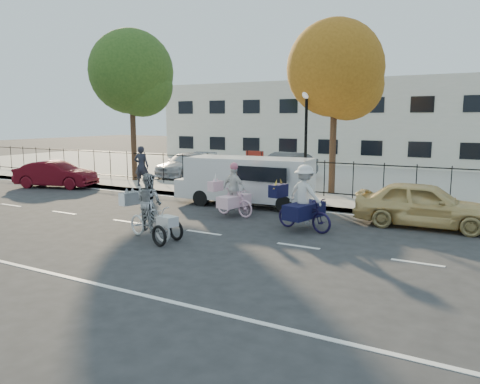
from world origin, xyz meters
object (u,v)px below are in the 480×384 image
Objects in this scene: lot_car_b at (244,169)px; zebra_trike at (150,214)px; white_van at (247,179)px; lamppost at (306,124)px; red_sedan at (56,174)px; gold_sedan at (424,204)px; lot_car_c at (284,166)px; pedestrian at (141,166)px; unicorn_bike at (233,196)px; lot_car_a at (186,165)px; bull_bike at (304,204)px.

zebra_trike is at bearing -95.95° from lot_car_b.
zebra_trike is 5.81m from white_van.
lamppost is 12.42m from red_sedan.
lot_car_c reaches higher than gold_sedan.
lot_car_c is at bearing -154.26° from pedestrian.
lot_car_c is at bearing 23.45° from unicorn_bike.
white_van is at bearing -81.27° from lot_car_b.
pedestrian is 0.44× the size of lot_car_a.
gold_sedan is 0.96× the size of lot_car_a.
zebra_trike is at bearing 145.82° from bull_bike.
zebra_trike reaches higher than lot_car_b.
unicorn_bike reaches higher than lot_car_a.
zebra_trike is 12.45m from lot_car_c.
bull_bike is at bearing -68.99° from lamppost.
lot_car_a is at bearing 64.76° from bull_bike.
lot_car_a is 4.08m from lot_car_b.
lamppost is 1.97× the size of bull_bike.
red_sedan is 16.92m from gold_sedan.
bull_bike is 13.31m from lot_car_a.
lot_car_b is 2.17m from lot_car_c.
white_van is 8.93m from lot_car_a.
unicorn_bike is 0.44× the size of lot_car_c.
bull_bike is at bearing -72.10° from lot_car_b.
zebra_trike reaches higher than lot_car_a.
lot_car_c is (-1.89, 8.55, 0.17)m from unicorn_bike.
lamppost is 1.04× the size of gold_sedan.
pedestrian is at bearing -84.81° from red_sedan.
bull_bike is (2.88, -0.76, 0.10)m from unicorn_bike.
pedestrian is at bearing -83.31° from lot_car_a.
zebra_trike is 0.52× the size of gold_sedan.
lot_car_c is (5.05, 5.29, -0.24)m from pedestrian.
gold_sedan is 10.60m from lot_car_c.
bull_bike is (1.94, -5.04, -2.32)m from lamppost.
lamppost reaches higher than white_van.
gold_sedan is (3.11, 2.23, -0.08)m from bull_bike.
lot_car_a is 1.00× the size of lot_car_c.
red_sedan is 11.41m from lot_car_c.
lot_car_a reaches higher than red_sedan.
red_sedan is (-11.88, -2.69, -2.47)m from lamppost.
white_van is 1.25× the size of lot_car_c.
zebra_trike is at bearing -134.92° from red_sedan.
white_van is 5.82m from lot_car_b.
bull_bike reaches higher than gold_sedan.
lot_car_a is (-10.36, 8.35, -0.02)m from bull_bike.
lamppost is 6.26m from gold_sedan.
unicorn_bike is 0.44× the size of lot_car_a.
gold_sedan is (5.99, 1.47, 0.02)m from unicorn_bike.
red_sedan is (-13.81, 2.35, -0.15)m from bull_bike.
pedestrian is at bearing -154.15° from lot_car_b.
lot_car_c is (1.55, 1.53, 0.08)m from lot_car_b.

